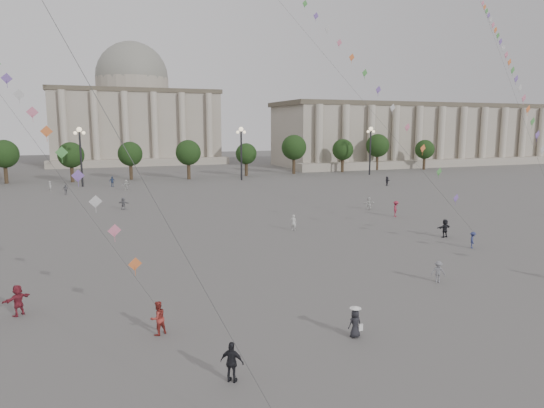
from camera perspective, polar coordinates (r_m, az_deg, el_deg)
name	(u,v)px	position (r m, az deg, el deg)	size (l,w,h in m)	color
ground	(355,314)	(29.20, 9.70, -12.67)	(360.00, 360.00, 0.00)	#565451
hall_east	(415,134)	(147.14, 16.49, 7.85)	(84.00, 26.22, 17.20)	#9E9785
hall_central	(134,115)	(153.14, -15.90, 10.09)	(48.30, 34.30, 35.50)	#9E9785
tree_row	(160,153)	(102.34, -13.07, 5.89)	(137.12, 5.12, 8.00)	#36281B
lamp_post_mid_west	(80,146)	(93.30, -21.64, 6.40)	(2.00, 0.90, 10.65)	#262628
lamp_post_mid_east	(241,144)	(97.71, -3.64, 7.11)	(2.00, 0.90, 10.65)	#262628
lamp_post_far_east	(371,142)	(110.40, 11.51, 7.18)	(2.00, 0.90, 10.65)	#262628
person_crowd_0	(112,182)	(91.85, -18.29, 2.53)	(1.10, 0.46, 1.87)	#344977
person_crowd_3	(445,228)	(50.41, 19.67, -2.71)	(1.67, 0.53, 1.80)	black
person_crowd_4	(126,185)	(85.93, -16.77, 2.15)	(1.69, 0.54, 1.82)	silver
person_crowd_6	(438,272)	(35.97, 18.97, -7.54)	(0.99, 0.57, 1.53)	slate
person_crowd_7	(369,203)	(64.53, 11.34, 0.07)	(1.51, 0.48, 1.63)	silver
person_crowd_8	(396,209)	(60.08, 14.37, -0.55)	(1.25, 0.72, 1.94)	#98293D
person_crowd_9	(387,181)	(91.26, 13.39, 2.64)	(1.58, 0.50, 1.70)	black
person_crowd_10	(50,186)	(89.85, -24.65, 1.95)	(0.61, 0.40, 1.67)	#B5B5B0
person_crowd_12	(123,203)	(66.16, -17.10, 0.06)	(1.49, 0.47, 1.60)	slate
person_crowd_13	(293,223)	(50.63, 2.54, -2.19)	(0.61, 0.40, 1.68)	beige
person_crowd_16	(66,189)	(84.02, -23.11, 1.59)	(0.94, 0.39, 1.61)	slate
tourist_1	(232,362)	(21.67, -4.72, -18.05)	(1.05, 0.44, 1.79)	black
tourist_2	(18,300)	(31.87, -27.72, -9.99)	(1.69, 0.54, 1.82)	maroon
kite_flyer_0	(158,318)	(26.58, -13.27, -12.93)	(0.88, 0.69, 1.81)	maroon
kite_flyer_1	(473,240)	(46.89, 22.55, -3.93)	(0.97, 0.55, 1.49)	navy
hat_person	(355,322)	(26.01, 9.76, -13.55)	(0.76, 0.60, 1.69)	black
kite_train_east	(508,63)	(64.15, 25.98, 14.70)	(28.10, 39.76, 58.12)	#3F3F3F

